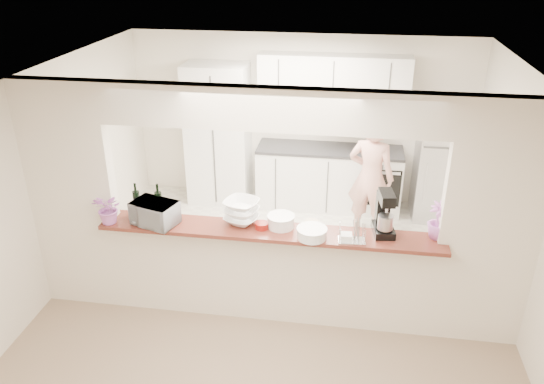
% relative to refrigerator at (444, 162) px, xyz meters
% --- Properties ---
extents(floor, '(6.00, 6.00, 0.00)m').
position_rel_refrigerator_xyz_m(floor, '(-2.05, -2.65, -0.85)').
color(floor, '#9C836A').
rests_on(floor, ground).
extents(tile_overlay, '(5.00, 2.90, 0.01)m').
position_rel_refrigerator_xyz_m(tile_overlay, '(-2.05, -1.10, -0.84)').
color(tile_overlay, beige).
rests_on(tile_overlay, floor).
extents(partition, '(5.00, 0.15, 2.50)m').
position_rel_refrigerator_xyz_m(partition, '(-2.05, -2.65, 0.63)').
color(partition, white).
rests_on(partition, floor).
extents(bar_counter, '(3.40, 0.38, 1.09)m').
position_rel_refrigerator_xyz_m(bar_counter, '(-2.05, -2.65, -0.27)').
color(bar_counter, white).
rests_on(bar_counter, floor).
extents(kitchen_cabinets, '(3.15, 0.62, 2.25)m').
position_rel_refrigerator_xyz_m(kitchen_cabinets, '(-2.24, 0.07, 0.12)').
color(kitchen_cabinets, white).
rests_on(kitchen_cabinets, floor).
extents(refrigerator, '(0.75, 0.70, 1.70)m').
position_rel_refrigerator_xyz_m(refrigerator, '(0.00, 0.00, 0.00)').
color(refrigerator, '#B9B9BE').
rests_on(refrigerator, floor).
extents(flower_left, '(0.36, 0.34, 0.32)m').
position_rel_refrigerator_xyz_m(flower_left, '(-3.65, -2.80, 0.40)').
color(flower_left, pink).
rests_on(flower_left, bar_counter).
extents(wine_bottle_a, '(0.07, 0.07, 0.36)m').
position_rel_refrigerator_xyz_m(wine_bottle_a, '(-3.21, -2.58, 0.38)').
color(wine_bottle_a, black).
rests_on(wine_bottle_a, bar_counter).
extents(wine_bottle_b, '(0.07, 0.07, 0.35)m').
position_rel_refrigerator_xyz_m(wine_bottle_b, '(-3.45, -2.58, 0.38)').
color(wine_bottle_b, black).
rests_on(wine_bottle_b, bar_counter).
extents(toaster_oven, '(0.50, 0.41, 0.24)m').
position_rel_refrigerator_xyz_m(toaster_oven, '(-3.20, -2.75, 0.36)').
color(toaster_oven, '#ADADB2').
rests_on(toaster_oven, bar_counter).
extents(serving_bowls, '(0.42, 0.42, 0.25)m').
position_rel_refrigerator_xyz_m(serving_bowls, '(-2.35, -2.60, 0.36)').
color(serving_bowls, white).
rests_on(serving_bowls, bar_counter).
extents(plate_stack_a, '(0.27, 0.27, 0.13)m').
position_rel_refrigerator_xyz_m(plate_stack_a, '(-1.95, -2.62, 0.30)').
color(plate_stack_a, white).
rests_on(plate_stack_a, bar_counter).
extents(plate_stack_b, '(0.29, 0.29, 0.10)m').
position_rel_refrigerator_xyz_m(plate_stack_b, '(-1.63, -2.79, 0.29)').
color(plate_stack_b, white).
rests_on(plate_stack_b, bar_counter).
extents(red_bowl, '(0.13, 0.13, 0.06)m').
position_rel_refrigerator_xyz_m(red_bowl, '(-2.13, -2.68, 0.27)').
color(red_bowl, maroon).
rests_on(red_bowl, bar_counter).
extents(tan_bowl, '(0.14, 0.14, 0.06)m').
position_rel_refrigerator_xyz_m(tan_bowl, '(-1.65, -2.57, 0.27)').
color(tan_bowl, tan).
rests_on(tan_bowl, bar_counter).
extents(utensil_caddy, '(0.26, 0.16, 0.24)m').
position_rel_refrigerator_xyz_m(utensil_caddy, '(-1.25, -2.80, 0.34)').
color(utensil_caddy, silver).
rests_on(utensil_caddy, bar_counter).
extents(stand_mixer, '(0.23, 0.33, 0.44)m').
position_rel_refrigerator_xyz_m(stand_mixer, '(-0.96, -2.59, 0.44)').
color(stand_mixer, black).
rests_on(stand_mixer, bar_counter).
extents(flower_right, '(0.24, 0.24, 0.37)m').
position_rel_refrigerator_xyz_m(flower_right, '(-0.45, -2.60, 0.42)').
color(flower_right, '#BE6ECD').
rests_on(flower_right, bar_counter).
extents(person, '(0.70, 0.56, 1.67)m').
position_rel_refrigerator_xyz_m(person, '(-1.02, -0.71, -0.01)').
color(person, tan).
rests_on(person, floor).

